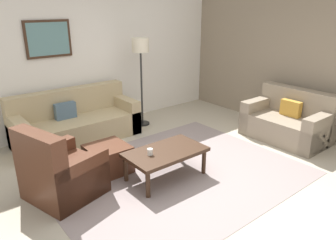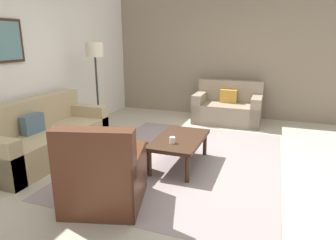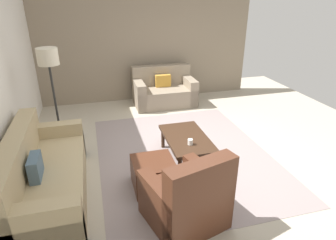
# 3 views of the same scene
# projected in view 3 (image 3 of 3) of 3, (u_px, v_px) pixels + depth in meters

# --- Properties ---
(ground_plane) EXTENTS (8.00, 8.00, 0.00)m
(ground_plane) POSITION_uv_depth(u_px,v_px,m) (184.00, 155.00, 4.82)
(ground_plane) COLOR #B2A893
(stone_feature_panel) EXTENTS (0.12, 5.20, 2.80)m
(stone_feature_panel) POSITION_uv_depth(u_px,v_px,m) (146.00, 41.00, 6.90)
(stone_feature_panel) COLOR gray
(stone_feature_panel) RESTS_ON ground_plane
(area_rug) EXTENTS (3.46, 2.75, 0.01)m
(area_rug) POSITION_uv_depth(u_px,v_px,m) (184.00, 154.00, 4.82)
(area_rug) COLOR gray
(area_rug) RESTS_ON ground_plane
(couch_main) EXTENTS (2.14, 0.88, 0.88)m
(couch_main) POSITION_uv_depth(u_px,v_px,m) (41.00, 178.00, 3.70)
(couch_main) COLOR tan
(couch_main) RESTS_ON ground_plane
(couch_loveseat) EXTENTS (0.88, 1.41, 0.88)m
(couch_loveseat) POSITION_uv_depth(u_px,v_px,m) (163.00, 91.00, 6.93)
(couch_loveseat) COLOR gray
(couch_loveseat) RESTS_ON ground_plane
(armchair_leather) EXTENTS (0.98, 0.98, 0.95)m
(armchair_leather) POSITION_uv_depth(u_px,v_px,m) (188.00, 202.00, 3.27)
(armchair_leather) COLOR #4C2819
(armchair_leather) RESTS_ON ground_plane
(ottoman) EXTENTS (0.56, 0.56, 0.40)m
(ottoman) POSITION_uv_depth(u_px,v_px,m) (153.00, 174.00, 3.96)
(ottoman) COLOR #4C2819
(ottoman) RESTS_ON ground_plane
(coffee_table) EXTENTS (1.10, 0.64, 0.41)m
(coffee_table) POSITION_uv_depth(u_px,v_px,m) (187.00, 140.00, 4.53)
(coffee_table) COLOR #382316
(coffee_table) RESTS_ON ground_plane
(cup) EXTENTS (0.08, 0.08, 0.09)m
(cup) POSITION_uv_depth(u_px,v_px,m) (190.00, 142.00, 4.27)
(cup) COLOR white
(cup) RESTS_ON coffee_table
(lamp_standing) EXTENTS (0.32, 0.32, 1.71)m
(lamp_standing) POSITION_uv_depth(u_px,v_px,m) (49.00, 67.00, 4.48)
(lamp_standing) COLOR black
(lamp_standing) RESTS_ON ground_plane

